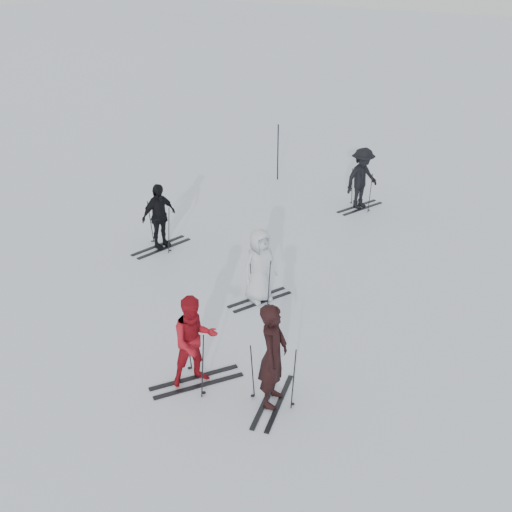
% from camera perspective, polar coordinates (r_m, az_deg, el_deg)
% --- Properties ---
extents(ground, '(120.00, 120.00, 0.00)m').
position_cam_1_polar(ground, '(14.20, -2.15, -5.15)').
color(ground, silver).
rests_on(ground, ground).
extents(skier_near_dark, '(0.64, 0.82, 1.99)m').
position_cam_1_polar(skier_near_dark, '(11.18, 1.53, -8.93)').
color(skier_near_dark, black).
rests_on(skier_near_dark, ground).
extents(skier_red, '(1.05, 1.11, 1.80)m').
position_cam_1_polar(skier_red, '(11.74, -5.49, -7.64)').
color(skier_red, maroon).
rests_on(skier_red, ground).
extents(skier_grey, '(0.84, 1.00, 1.73)m').
position_cam_1_polar(skier_grey, '(14.27, 0.33, -0.95)').
color(skier_grey, silver).
rests_on(skier_grey, ground).
extents(skier_uphill_left, '(0.65, 1.10, 1.76)m').
position_cam_1_polar(skier_uphill_left, '(16.92, -8.62, 3.43)').
color(skier_uphill_left, black).
rests_on(skier_uphill_left, ground).
extents(skier_uphill_far, '(1.06, 1.36, 1.85)m').
position_cam_1_polar(skier_uphill_far, '(19.53, 9.39, 6.76)').
color(skier_uphill_far, black).
rests_on(skier_uphill_far, ground).
extents(skis_near_dark, '(1.85, 1.28, 1.22)m').
position_cam_1_polar(skis_near_dark, '(11.40, 1.50, -10.48)').
color(skis_near_dark, black).
rests_on(skis_near_dark, ground).
extents(skis_red, '(2.03, 1.80, 1.32)m').
position_cam_1_polar(skis_red, '(11.88, -5.44, -8.61)').
color(skis_red, black).
rests_on(skis_red, ground).
extents(skis_grey, '(1.82, 1.43, 1.18)m').
position_cam_1_polar(skis_grey, '(14.40, 0.33, -1.92)').
color(skis_grey, black).
rests_on(skis_grey, ground).
extents(skis_uphill_left, '(1.93, 1.31, 1.29)m').
position_cam_1_polar(skis_uphill_left, '(17.02, -8.57, 2.70)').
color(skis_uphill_left, black).
rests_on(skis_uphill_left, ground).
extents(skis_uphill_far, '(1.88, 1.41, 1.22)m').
position_cam_1_polar(skis_uphill_far, '(19.64, 9.32, 5.90)').
color(skis_uphill_far, black).
rests_on(skis_uphill_far, ground).
extents(piste_marker, '(0.05, 0.05, 1.89)m').
position_cam_1_polar(piste_marker, '(21.67, 1.95, 9.19)').
color(piste_marker, black).
rests_on(piste_marker, ground).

